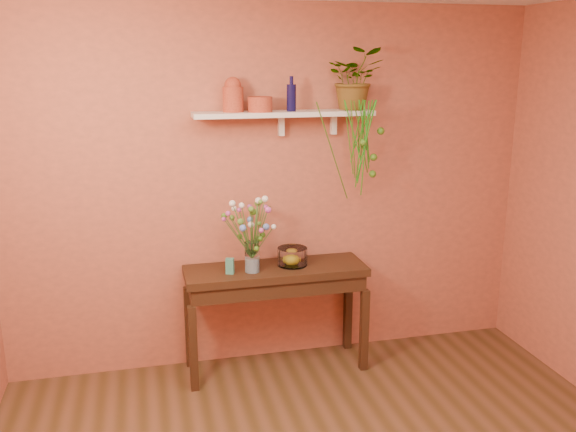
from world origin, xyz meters
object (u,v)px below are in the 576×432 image
at_px(sideboard, 276,282).
at_px(glass_bowl, 292,257).
at_px(terracotta_jug, 233,95).
at_px(spider_plant, 355,79).
at_px(blue_bottle, 291,97).
at_px(bouquet, 251,220).
at_px(glass_vase, 252,259).

relative_size(sideboard, glass_bowl, 6.03).
distance_m(terracotta_jug, glass_bowl, 1.25).
xyz_separation_m(terracotta_jug, spider_plant, (0.90, 0.01, 0.11)).
relative_size(blue_bottle, bouquet, 0.54).
height_order(sideboard, blue_bottle, blue_bottle).
xyz_separation_m(spider_plant, glass_bowl, (-0.50, -0.11, -1.29)).
height_order(blue_bottle, bouquet, blue_bottle).
xyz_separation_m(spider_plant, glass_vase, (-0.81, -0.19, -1.25)).
bearing_deg(glass_vase, blue_bottle, 23.23).
bearing_deg(glass_vase, glass_bowl, 13.26).
distance_m(blue_bottle, spider_plant, 0.51).
relative_size(sideboard, blue_bottle, 5.47).
relative_size(spider_plant, bouquet, 0.98).
distance_m(terracotta_jug, glass_vase, 1.17).
distance_m(blue_bottle, glass_vase, 1.19).
xyz_separation_m(blue_bottle, glass_vase, (-0.32, -0.14, -1.13)).
height_order(terracotta_jug, glass_vase, terracotta_jug).
distance_m(sideboard, terracotta_jug, 1.39).
bearing_deg(terracotta_jug, glass_bowl, -14.54).
relative_size(sideboard, terracotta_jug, 5.55).
bearing_deg(blue_bottle, terracotta_jug, 174.39).
distance_m(glass_vase, glass_bowl, 0.33).
distance_m(blue_bottle, glass_bowl, 1.17).
relative_size(glass_vase, bouquet, 0.49).
relative_size(glass_vase, glass_bowl, 1.00).
distance_m(spider_plant, glass_vase, 1.51).
distance_m(spider_plant, glass_bowl, 1.38).
bearing_deg(bouquet, glass_bowl, 14.22).
relative_size(spider_plant, glass_bowl, 2.00).
bearing_deg(glass_bowl, glass_vase, -166.74).
bearing_deg(sideboard, bouquet, -161.34).
bearing_deg(spider_plant, glass_vase, -166.92).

